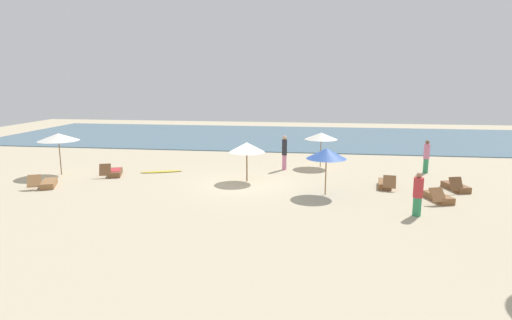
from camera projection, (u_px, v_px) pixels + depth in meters
ground_plane at (246, 183)px, 21.22m from camera, size 60.00×60.00×0.00m
ocean_water at (277, 137)px, 37.75m from camera, size 48.00×16.00×0.06m
umbrella_0 at (58, 137)px, 22.74m from camera, size 2.11×2.11×2.24m
umbrella_1 at (321, 136)px, 24.79m from camera, size 1.89×1.89×2.01m
umbrella_2 at (247, 147)px, 21.30m from camera, size 1.79×1.79×1.98m
umbrella_3 at (326, 154)px, 18.78m from camera, size 1.77×1.77×2.10m
lounger_0 at (47, 183)px, 20.48m from camera, size 1.26×1.79×0.68m
lounger_1 at (438, 197)px, 18.10m from camera, size 1.08×1.78×0.69m
lounger_2 at (114, 172)px, 22.86m from camera, size 1.11×1.75×0.73m
lounger_3 at (385, 184)px, 20.37m from camera, size 0.81×1.75×0.70m
lounger_4 at (456, 187)px, 19.83m from camera, size 1.04×1.73×0.75m
person_0 at (284, 152)px, 24.19m from camera, size 0.37×0.37×1.95m
person_1 at (426, 156)px, 23.36m from camera, size 0.41×0.41×1.82m
person_2 at (418, 194)px, 16.04m from camera, size 0.52×0.52×1.67m
surfboard at (162, 172)px, 23.67m from camera, size 2.28×1.17×0.07m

